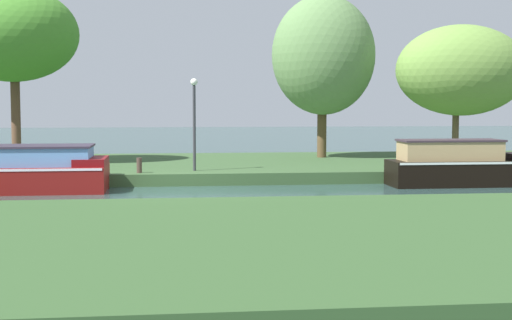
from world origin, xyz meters
TOP-DOWN VIEW (x-y plane):
  - ground_plane at (0.00, 0.00)m, footprint 120.00×120.00m
  - riverbank_far at (0.00, 7.00)m, footprint 72.00×10.00m
  - riverbank_near at (0.00, -9.00)m, footprint 72.00×10.00m
  - maroon_barge at (-4.16, 1.20)m, footprint 4.34×2.27m
  - black_narrowboat at (9.33, 1.20)m, footprint 4.84×1.59m
  - willow_tree_left at (-6.00, 7.11)m, footprint 4.99×4.25m
  - willow_tree_centre at (6.27, 8.53)m, footprint 4.32×3.68m
  - willow_tree_right at (11.54, 6.75)m, footprint 5.37×3.64m
  - lamp_post at (0.71, 3.15)m, footprint 0.24×0.24m
  - mooring_post_near at (-1.12, 2.56)m, footprint 0.17×0.17m

SIDE VIEW (x-z plane):
  - ground_plane at x=0.00m, z-range 0.00..0.00m
  - riverbank_far at x=0.00m, z-range 0.00..0.40m
  - riverbank_near at x=0.00m, z-range 0.00..0.40m
  - maroon_barge at x=-4.16m, z-range -0.07..1.34m
  - mooring_post_near at x=-1.12m, z-range 0.40..0.90m
  - black_narrowboat at x=9.33m, z-range -0.10..1.41m
  - lamp_post at x=0.71m, z-range 0.79..3.91m
  - willow_tree_right at x=11.54m, z-range 1.28..6.70m
  - willow_tree_centre at x=6.27m, z-range 1.28..8.04m
  - willow_tree_left at x=-6.00m, z-range 1.93..8.60m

